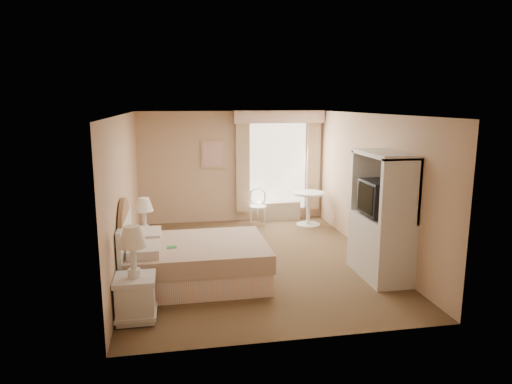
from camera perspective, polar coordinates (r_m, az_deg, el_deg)
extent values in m
cube|color=brown|center=(8.00, -0.27, -8.50)|extent=(4.20, 5.50, 0.01)
cube|color=silver|center=(7.53, -0.29, 9.71)|extent=(4.20, 5.50, 0.01)
cube|color=tan|center=(10.35, -2.96, 3.15)|extent=(4.20, 0.01, 2.50)
cube|color=tan|center=(5.06, 5.24, -5.44)|extent=(4.20, 0.01, 2.50)
cube|color=tan|center=(7.59, -16.08, -0.22)|extent=(0.01, 5.50, 2.50)
cube|color=tan|center=(8.29, 14.16, 0.81)|extent=(0.01, 5.50, 2.50)
cube|color=white|center=(10.51, 2.76, 3.27)|extent=(1.30, 0.02, 2.00)
cube|color=#C7B28B|center=(10.30, -1.69, 3.12)|extent=(0.30, 0.08, 2.05)
cube|color=#C7B28B|center=(10.68, 7.16, 3.32)|extent=(0.30, 0.08, 2.05)
cube|color=#E0A991|center=(10.33, 2.93, 9.37)|extent=(2.05, 0.20, 0.28)
cube|color=beige|center=(10.62, 2.81, -2.36)|extent=(1.00, 0.22, 0.42)
cube|color=tan|center=(10.24, -5.46, 4.71)|extent=(0.52, 0.03, 0.62)
cube|color=beige|center=(10.22, -5.45, 4.70)|extent=(0.42, 0.02, 0.52)
cube|color=#E0A991|center=(7.09, -7.21, -9.74)|extent=(2.00, 1.53, 0.34)
cube|color=#C9AD97|center=(6.99, -7.27, -7.40)|extent=(2.06, 1.58, 0.27)
cube|color=beige|center=(6.59, -13.82, -7.05)|extent=(0.43, 0.59, 0.13)
cube|color=beige|center=(7.28, -13.51, -5.28)|extent=(0.43, 0.59, 0.13)
cube|color=green|center=(6.80, -10.47, -6.79)|extent=(0.14, 0.10, 0.01)
cube|color=silver|center=(7.01, -15.96, -7.30)|extent=(0.06, 1.62, 1.05)
cylinder|color=#95744F|center=(6.98, -16.00, -6.56)|extent=(0.05, 1.43, 1.43)
cube|color=silver|center=(6.02, -14.80, -12.94)|extent=(0.46, 0.46, 0.50)
cube|color=silver|center=(5.92, -14.93, -10.48)|extent=(0.50, 0.50, 0.06)
cube|color=silver|center=(6.09, -14.72, -14.40)|extent=(0.50, 0.50, 0.05)
cylinder|color=silver|center=(5.89, -14.97, -9.75)|extent=(0.16, 0.16, 0.10)
cylinder|color=silver|center=(5.82, -15.07, -7.92)|extent=(0.07, 0.07, 0.40)
cone|color=white|center=(5.74, -15.21, -5.39)|extent=(0.36, 0.36, 0.26)
cube|color=silver|center=(8.21, -13.61, -6.53)|extent=(0.41, 0.41, 0.44)
cube|color=silver|center=(8.14, -13.69, -4.87)|extent=(0.44, 0.44, 0.05)
cube|color=silver|center=(8.26, -13.56, -7.53)|extent=(0.44, 0.44, 0.04)
cylinder|color=silver|center=(8.12, -13.72, -4.39)|extent=(0.14, 0.14, 0.09)
cylinder|color=silver|center=(8.08, -13.77, -3.17)|extent=(0.06, 0.06, 0.35)
cone|color=white|center=(8.02, -13.85, -1.52)|extent=(0.32, 0.32, 0.23)
cylinder|color=silver|center=(10.24, 6.52, -4.06)|extent=(0.53, 0.53, 0.03)
cylinder|color=silver|center=(10.15, 6.57, -2.10)|extent=(0.08, 0.08, 0.71)
cylinder|color=silver|center=(10.08, 6.61, -0.13)|extent=(0.71, 0.71, 0.04)
cylinder|color=silver|center=(10.04, -0.65, -3.21)|extent=(0.03, 0.03, 0.40)
cylinder|color=silver|center=(10.04, 1.06, -3.22)|extent=(0.03, 0.03, 0.40)
cylinder|color=silver|center=(10.33, -0.62, -2.80)|extent=(0.03, 0.03, 0.40)
cylinder|color=silver|center=(10.33, 1.05, -2.80)|extent=(0.03, 0.03, 0.40)
cylinder|color=silver|center=(10.13, 0.21, -1.87)|extent=(0.46, 0.46, 0.04)
torus|color=silver|center=(10.21, 0.22, -0.55)|extent=(0.39, 0.17, 0.38)
cylinder|color=silver|center=(10.25, -0.62, -0.76)|extent=(0.03, 0.03, 0.35)
cylinder|color=silver|center=(10.24, 1.06, -0.76)|extent=(0.03, 0.03, 0.35)
cube|color=silver|center=(7.41, 15.23, -6.59)|extent=(0.59, 1.18, 0.97)
cube|color=silver|center=(6.70, 17.66, -0.06)|extent=(0.59, 0.09, 0.97)
cube|color=silver|center=(7.66, 13.85, 1.51)|extent=(0.59, 0.09, 0.97)
cube|color=silver|center=(7.11, 15.83, 4.61)|extent=(0.59, 1.18, 0.06)
cube|color=silver|center=(7.30, 17.56, 0.84)|extent=(0.04, 1.18, 0.97)
cube|color=black|center=(7.20, 15.39, -0.65)|extent=(0.52, 0.64, 0.52)
cube|color=black|center=(7.09, 13.52, -0.74)|extent=(0.02, 0.54, 0.43)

